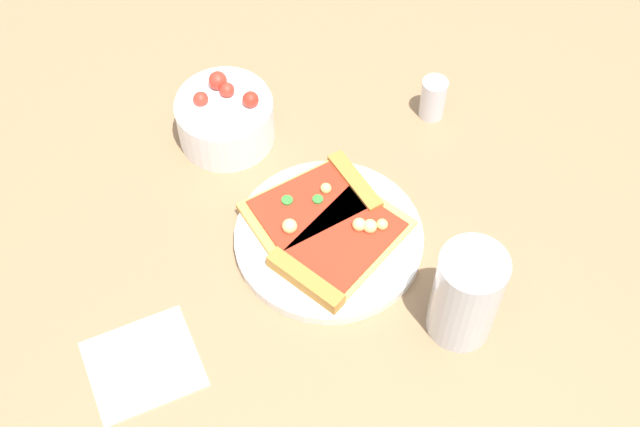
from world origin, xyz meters
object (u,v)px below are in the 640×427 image
(soda_glass, at_px, (465,298))
(paper_napkin, at_px, (143,364))
(pizza_slice_near, at_px, (316,203))
(pepper_shaker, at_px, (434,95))
(pizza_slice_far, at_px, (338,248))
(plate, at_px, (329,238))
(salad_bowl, at_px, (225,117))

(soda_glass, xyz_separation_m, paper_napkin, (-0.00, 0.35, -0.06))
(pizza_slice_near, distance_m, pepper_shaker, 0.22)
(paper_napkin, bearing_deg, pizza_slice_far, -65.45)
(plate, relative_size, pizza_slice_near, 1.28)
(plate, bearing_deg, paper_napkin, 120.10)
(plate, bearing_deg, salad_bowl, 30.19)
(pizza_slice_near, relative_size, pepper_shaker, 2.44)
(soda_glass, bearing_deg, plate, 44.55)
(salad_bowl, bearing_deg, pepper_shaker, -90.15)
(plate, relative_size, pizza_slice_far, 1.22)
(salad_bowl, bearing_deg, pizza_slice_far, -151.13)
(soda_glass, relative_size, pepper_shaker, 1.80)
(salad_bowl, xyz_separation_m, soda_glass, (-0.31, -0.23, 0.02))
(plate, distance_m, pizza_slice_far, 0.03)
(pizza_slice_far, bearing_deg, pizza_slice_near, 13.43)
(salad_bowl, height_order, pepper_shaker, salad_bowl)
(plate, bearing_deg, pepper_shaker, -42.14)
(pepper_shaker, bearing_deg, salad_bowl, 89.85)
(plate, xyz_separation_m, pizza_slice_far, (-0.02, -0.01, 0.01))
(plate, distance_m, pepper_shaker, 0.25)
(pizza_slice_near, xyz_separation_m, pepper_shaker, (0.14, -0.17, 0.02))
(plate, height_order, pizza_slice_far, pizza_slice_far)
(pizza_slice_near, distance_m, pizza_slice_far, 0.07)
(soda_glass, distance_m, pepper_shaker, 0.31)
(plate, height_order, pepper_shaker, pepper_shaker)
(pizza_slice_near, relative_size, salad_bowl, 1.41)
(pizza_slice_near, bearing_deg, soda_glass, -141.95)
(plate, xyz_separation_m, soda_glass, (-0.13, -0.13, 0.05))
(salad_bowl, bearing_deg, plate, -149.81)
(pizza_slice_far, height_order, salad_bowl, salad_bowl)
(salad_bowl, xyz_separation_m, paper_napkin, (-0.31, 0.12, -0.03))
(soda_glass, bearing_deg, paper_napkin, 90.01)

